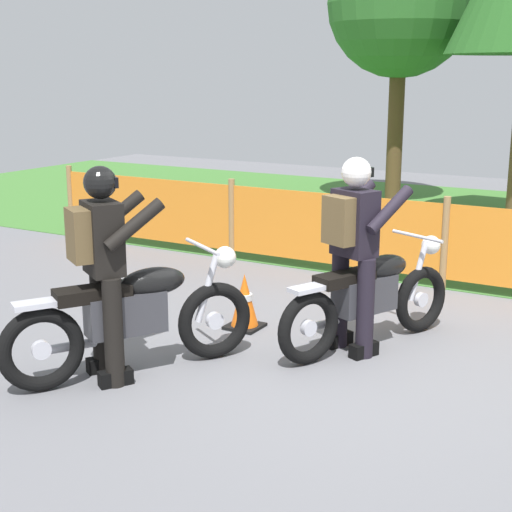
# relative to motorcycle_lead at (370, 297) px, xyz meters

# --- Properties ---
(ground) EXTENTS (24.00, 24.00, 0.02)m
(ground) POSITION_rel_motorcycle_lead_xyz_m (0.05, -0.35, -0.47)
(ground) COLOR slate
(barrier_fence) EXTENTS (11.14, 0.08, 1.05)m
(barrier_fence) POSITION_rel_motorcycle_lead_xyz_m (0.05, 2.10, 0.09)
(barrier_fence) COLOR #997547
(barrier_fence) RESTS_ON ground
(tree_leftmost) EXTENTS (2.54, 2.54, 4.79)m
(tree_leftmost) POSITION_rel_motorcycle_lead_xyz_m (-2.37, 7.13, 3.04)
(tree_leftmost) COLOR brown
(tree_leftmost) RESTS_ON ground
(motorcycle_lead) EXTENTS (0.96, 1.86, 0.94)m
(motorcycle_lead) POSITION_rel_motorcycle_lead_xyz_m (0.00, 0.00, 0.00)
(motorcycle_lead) COLOR black
(motorcycle_lead) RESTS_ON ground
(motorcycle_trailing) EXTENTS (1.20, 1.85, 1.00)m
(motorcycle_trailing) POSITION_rel_motorcycle_lead_xyz_m (-1.40, -1.51, 0.03)
(motorcycle_trailing) COLOR black
(motorcycle_trailing) RESTS_ON ground
(rider_lead) EXTENTS (0.69, 0.78, 1.69)m
(rider_lead) POSITION_rel_motorcycle_lead_xyz_m (-0.09, -0.20, 0.50)
(rider_lead) COLOR black
(rider_lead) RESTS_ON ground
(rider_trailing) EXTENTS (0.71, 0.79, 1.69)m
(rider_trailing) POSITION_rel_motorcycle_lead_xyz_m (-1.52, -1.71, 0.50)
(rider_trailing) COLOR black
(rider_trailing) RESTS_ON ground
(traffic_cone) EXTENTS (0.32, 0.32, 0.53)m
(traffic_cone) POSITION_rel_motorcycle_lead_xyz_m (-1.20, -0.13, -0.20)
(traffic_cone) COLOR black
(traffic_cone) RESTS_ON ground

